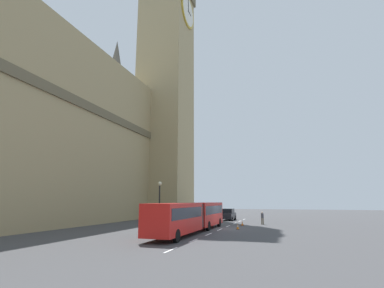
{
  "coord_description": "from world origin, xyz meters",
  "views": [
    {
      "loc": [
        -32.91,
        -7.36,
        3.1
      ],
      "look_at": [
        -0.96,
        3.37,
        9.91
      ],
      "focal_mm": 26.4,
      "sensor_mm": 36.0,
      "label": 1
    }
  ],
  "objects_px": {
    "clock_tower": "(167,45)",
    "articulated_bus": "(192,215)",
    "traffic_cone_middle": "(242,223)",
    "traffic_cone_west": "(238,227)",
    "sedan_lead": "(228,214)",
    "pedestrian_near_cones": "(262,217)",
    "street_lamp": "(159,201)"
  },
  "relations": [
    {
      "from": "traffic_cone_middle",
      "to": "sedan_lead",
      "type": "bearing_deg",
      "value": 20.94
    },
    {
      "from": "traffic_cone_middle",
      "to": "articulated_bus",
      "type": "bearing_deg",
      "value": 159.5
    },
    {
      "from": "traffic_cone_middle",
      "to": "pedestrian_near_cones",
      "type": "relative_size",
      "value": 0.34
    },
    {
      "from": "clock_tower",
      "to": "traffic_cone_middle",
      "type": "bearing_deg",
      "value": -129.66
    },
    {
      "from": "sedan_lead",
      "to": "street_lamp",
      "type": "xyz_separation_m",
      "value": [
        -17.43,
        4.37,
        2.14
      ]
    },
    {
      "from": "clock_tower",
      "to": "articulated_bus",
      "type": "height_order",
      "value": "clock_tower"
    },
    {
      "from": "pedestrian_near_cones",
      "to": "clock_tower",
      "type": "bearing_deg",
      "value": 58.87
    },
    {
      "from": "articulated_bus",
      "to": "sedan_lead",
      "type": "bearing_deg",
      "value": 0.41
    },
    {
      "from": "traffic_cone_middle",
      "to": "pedestrian_near_cones",
      "type": "xyz_separation_m",
      "value": [
        2.56,
        -2.31,
        0.63
      ]
    },
    {
      "from": "sedan_lead",
      "to": "clock_tower",
      "type": "bearing_deg",
      "value": 70.72
    },
    {
      "from": "traffic_cone_middle",
      "to": "street_lamp",
      "type": "distance_m",
      "value": 11.51
    },
    {
      "from": "sedan_lead",
      "to": "pedestrian_near_cones",
      "type": "distance_m",
      "value": 9.36
    },
    {
      "from": "clock_tower",
      "to": "street_lamp",
      "type": "height_order",
      "value": "clock_tower"
    },
    {
      "from": "sedan_lead",
      "to": "traffic_cone_middle",
      "type": "height_order",
      "value": "sedan_lead"
    },
    {
      "from": "articulated_bus",
      "to": "sedan_lead",
      "type": "relative_size",
      "value": 3.92
    },
    {
      "from": "traffic_cone_middle",
      "to": "traffic_cone_west",
      "type": "bearing_deg",
      "value": -177.16
    },
    {
      "from": "pedestrian_near_cones",
      "to": "street_lamp",
      "type": "bearing_deg",
      "value": 134.63
    },
    {
      "from": "clock_tower",
      "to": "traffic_cone_west",
      "type": "distance_m",
      "value": 45.15
    },
    {
      "from": "sedan_lead",
      "to": "traffic_cone_middle",
      "type": "relative_size",
      "value": 7.59
    },
    {
      "from": "traffic_cone_middle",
      "to": "clock_tower",
      "type": "bearing_deg",
      "value": 50.34
    },
    {
      "from": "traffic_cone_middle",
      "to": "street_lamp",
      "type": "relative_size",
      "value": 0.11
    },
    {
      "from": "clock_tower",
      "to": "sedan_lead",
      "type": "bearing_deg",
      "value": -109.28
    },
    {
      "from": "clock_tower",
      "to": "street_lamp",
      "type": "distance_m",
      "value": 41.58
    },
    {
      "from": "pedestrian_near_cones",
      "to": "articulated_bus",
      "type": "bearing_deg",
      "value": 154.12
    },
    {
      "from": "sedan_lead",
      "to": "street_lamp",
      "type": "relative_size",
      "value": 0.83
    },
    {
      "from": "sedan_lead",
      "to": "traffic_cone_middle",
      "type": "distance_m",
      "value": 10.43
    },
    {
      "from": "traffic_cone_west",
      "to": "clock_tower",
      "type": "bearing_deg",
      "value": 42.31
    },
    {
      "from": "sedan_lead",
      "to": "pedestrian_near_cones",
      "type": "height_order",
      "value": "sedan_lead"
    },
    {
      "from": "clock_tower",
      "to": "sedan_lead",
      "type": "xyz_separation_m",
      "value": [
        -4.84,
        -13.85,
        -35.94
      ]
    },
    {
      "from": "street_lamp",
      "to": "traffic_cone_middle",
      "type": "bearing_deg",
      "value": -46.4
    },
    {
      "from": "traffic_cone_west",
      "to": "pedestrian_near_cones",
      "type": "xyz_separation_m",
      "value": [
        7.57,
        -2.06,
        0.63
      ]
    },
    {
      "from": "sedan_lead",
      "to": "traffic_cone_middle",
      "type": "bearing_deg",
      "value": -159.06
    }
  ]
}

